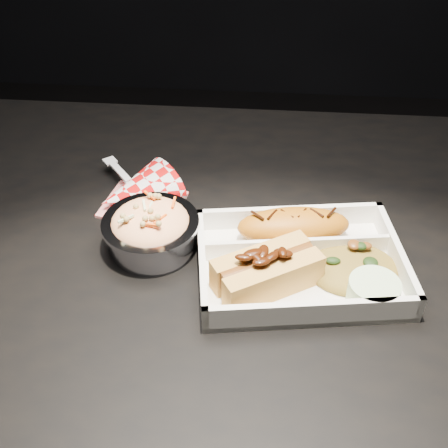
{
  "coord_description": "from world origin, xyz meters",
  "views": [
    {
      "loc": [
        -0.01,
        -0.54,
        1.25
      ],
      "look_at": [
        -0.06,
        -0.01,
        0.81
      ],
      "focal_mm": 45.0,
      "sensor_mm": 36.0,
      "label": 1
    }
  ],
  "objects_px": {
    "fried_pastry": "(293,226)",
    "foil_coleslaw_cup": "(151,228)",
    "hotdog": "(267,269)",
    "napkin_fork": "(137,192)",
    "dining_table": "(266,303)",
    "food_tray": "(299,266)"
  },
  "relations": [
    {
      "from": "fried_pastry",
      "to": "foil_coleslaw_cup",
      "type": "xyz_separation_m",
      "value": [
        -0.18,
        -0.02,
        0.0
      ]
    },
    {
      "from": "fried_pastry",
      "to": "foil_coleslaw_cup",
      "type": "bearing_deg",
      "value": -172.63
    },
    {
      "from": "hotdog",
      "to": "napkin_fork",
      "type": "height_order",
      "value": "napkin_fork"
    },
    {
      "from": "hotdog",
      "to": "foil_coleslaw_cup",
      "type": "distance_m",
      "value": 0.16
    },
    {
      "from": "dining_table",
      "to": "food_tray",
      "type": "xyz_separation_m",
      "value": [
        0.04,
        -0.03,
        0.1
      ]
    },
    {
      "from": "dining_table",
      "to": "napkin_fork",
      "type": "relative_size",
      "value": 7.67
    },
    {
      "from": "dining_table",
      "to": "food_tray",
      "type": "bearing_deg",
      "value": -34.89
    },
    {
      "from": "foil_coleslaw_cup",
      "to": "napkin_fork",
      "type": "height_order",
      "value": "foil_coleslaw_cup"
    },
    {
      "from": "dining_table",
      "to": "foil_coleslaw_cup",
      "type": "xyz_separation_m",
      "value": [
        -0.15,
        0.0,
        0.12
      ]
    },
    {
      "from": "napkin_fork",
      "to": "hotdog",
      "type": "bearing_deg",
      "value": 11.14
    },
    {
      "from": "foil_coleslaw_cup",
      "to": "hotdog",
      "type": "bearing_deg",
      "value": -22.96
    },
    {
      "from": "fried_pastry",
      "to": "napkin_fork",
      "type": "relative_size",
      "value": 0.94
    },
    {
      "from": "dining_table",
      "to": "fried_pastry",
      "type": "height_order",
      "value": "fried_pastry"
    },
    {
      "from": "dining_table",
      "to": "food_tray",
      "type": "relative_size",
      "value": 4.38
    },
    {
      "from": "fried_pastry",
      "to": "hotdog",
      "type": "bearing_deg",
      "value": -110.17
    },
    {
      "from": "dining_table",
      "to": "hotdog",
      "type": "height_order",
      "value": "hotdog"
    },
    {
      "from": "dining_table",
      "to": "napkin_fork",
      "type": "bearing_deg",
      "value": 152.0
    },
    {
      "from": "fried_pastry",
      "to": "foil_coleslaw_cup",
      "type": "height_order",
      "value": "foil_coleslaw_cup"
    },
    {
      "from": "hotdog",
      "to": "napkin_fork",
      "type": "distance_m",
      "value": 0.25
    },
    {
      "from": "foil_coleslaw_cup",
      "to": "napkin_fork",
      "type": "bearing_deg",
      "value": 112.24
    },
    {
      "from": "napkin_fork",
      "to": "foil_coleslaw_cup",
      "type": "bearing_deg",
      "value": -16.25
    },
    {
      "from": "foil_coleslaw_cup",
      "to": "dining_table",
      "type": "bearing_deg",
      "value": -1.65
    }
  ]
}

